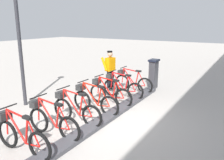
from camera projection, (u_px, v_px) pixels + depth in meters
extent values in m
plane|color=#B3ACA3|center=(106.00, 120.00, 6.76)|extent=(60.00, 60.00, 0.00)
cube|color=#47474C|center=(106.00, 118.00, 6.75)|extent=(0.44, 7.13, 0.10)
cube|color=#38383D|center=(153.00, 75.00, 9.88)|extent=(0.28, 0.44, 1.20)
cube|color=#194C8C|center=(150.00, 67.00, 9.87)|extent=(0.03, 0.30, 0.40)
cube|color=black|center=(154.00, 60.00, 9.73)|extent=(0.36, 0.52, 0.08)
torus|color=black|center=(145.00, 86.00, 9.15)|extent=(0.67, 0.07, 0.67)
torus|color=black|center=(122.00, 82.00, 9.68)|extent=(0.67, 0.07, 0.67)
cylinder|color=red|center=(129.00, 77.00, 9.44)|extent=(0.60, 0.05, 0.70)
cylinder|color=red|center=(137.00, 79.00, 9.27)|extent=(0.16, 0.04, 0.61)
cylinder|color=red|center=(131.00, 70.00, 9.33)|extent=(0.69, 0.05, 0.11)
cylinder|color=red|center=(140.00, 86.00, 9.26)|extent=(0.43, 0.03, 0.09)
cylinder|color=red|center=(142.00, 79.00, 9.16)|extent=(0.33, 0.03, 0.56)
cylinder|color=red|center=(123.00, 75.00, 9.59)|extent=(0.10, 0.04, 0.62)
cube|color=black|center=(138.00, 71.00, 9.16)|extent=(0.22, 0.10, 0.06)
cylinder|color=black|center=(124.00, 67.00, 9.48)|extent=(0.03, 0.54, 0.03)
cube|color=#2D2D2D|center=(121.00, 72.00, 9.59)|extent=(0.20, 0.28, 0.18)
torus|color=black|center=(135.00, 91.00, 8.40)|extent=(0.67, 0.07, 0.67)
torus|color=black|center=(111.00, 87.00, 8.93)|extent=(0.67, 0.07, 0.67)
cylinder|color=red|center=(119.00, 82.00, 8.69)|extent=(0.60, 0.05, 0.70)
cylinder|color=red|center=(127.00, 84.00, 8.52)|extent=(0.16, 0.04, 0.61)
cylinder|color=red|center=(120.00, 74.00, 8.58)|extent=(0.69, 0.05, 0.11)
cylinder|color=red|center=(130.00, 91.00, 8.51)|extent=(0.43, 0.03, 0.09)
cylinder|color=red|center=(132.00, 84.00, 8.41)|extent=(0.33, 0.03, 0.56)
cylinder|color=red|center=(112.00, 80.00, 8.84)|extent=(0.10, 0.04, 0.62)
cube|color=black|center=(128.00, 75.00, 8.41)|extent=(0.22, 0.10, 0.06)
cylinder|color=black|center=(112.00, 71.00, 8.73)|extent=(0.03, 0.54, 0.03)
cube|color=#2D2D2D|center=(110.00, 76.00, 8.84)|extent=(0.20, 0.28, 0.18)
torus|color=black|center=(124.00, 98.00, 7.65)|extent=(0.67, 0.07, 0.67)
torus|color=black|center=(98.00, 93.00, 8.18)|extent=(0.67, 0.07, 0.67)
cylinder|color=red|center=(106.00, 87.00, 7.94)|extent=(0.60, 0.05, 0.70)
cylinder|color=red|center=(114.00, 90.00, 7.77)|extent=(0.16, 0.04, 0.61)
cylinder|color=red|center=(107.00, 79.00, 7.83)|extent=(0.69, 0.05, 0.11)
cylinder|color=red|center=(118.00, 98.00, 7.76)|extent=(0.43, 0.03, 0.09)
cylinder|color=red|center=(120.00, 90.00, 7.66)|extent=(0.33, 0.03, 0.56)
cylinder|color=red|center=(99.00, 85.00, 8.09)|extent=(0.10, 0.04, 0.62)
cube|color=black|center=(116.00, 81.00, 7.66)|extent=(0.22, 0.10, 0.06)
cylinder|color=black|center=(99.00, 76.00, 7.98)|extent=(0.03, 0.54, 0.03)
cube|color=#2D2D2D|center=(97.00, 81.00, 8.09)|extent=(0.20, 0.28, 0.18)
torus|color=black|center=(109.00, 106.00, 6.90)|extent=(0.67, 0.07, 0.67)
torus|color=black|center=(82.00, 100.00, 7.43)|extent=(0.67, 0.07, 0.67)
cylinder|color=red|center=(90.00, 94.00, 7.19)|extent=(0.60, 0.05, 0.70)
cylinder|color=red|center=(99.00, 97.00, 7.02)|extent=(0.16, 0.04, 0.61)
cylinder|color=red|center=(92.00, 85.00, 7.08)|extent=(0.69, 0.05, 0.11)
cylinder|color=red|center=(104.00, 106.00, 7.01)|extent=(0.43, 0.03, 0.09)
cylinder|color=red|center=(105.00, 97.00, 6.91)|extent=(0.33, 0.03, 0.56)
cylinder|color=red|center=(83.00, 92.00, 7.34)|extent=(0.10, 0.04, 0.62)
cube|color=black|center=(101.00, 87.00, 6.91)|extent=(0.22, 0.10, 0.06)
cylinder|color=black|center=(83.00, 81.00, 7.23)|extent=(0.03, 0.54, 0.03)
cube|color=#2D2D2D|center=(81.00, 87.00, 7.34)|extent=(0.20, 0.28, 0.18)
torus|color=black|center=(92.00, 117.00, 6.15)|extent=(0.67, 0.07, 0.67)
torus|color=black|center=(63.00, 109.00, 6.68)|extent=(0.67, 0.07, 0.67)
cylinder|color=red|center=(71.00, 102.00, 6.44)|extent=(0.60, 0.05, 0.70)
cylinder|color=red|center=(81.00, 106.00, 6.27)|extent=(0.16, 0.04, 0.61)
cylinder|color=red|center=(73.00, 92.00, 6.33)|extent=(0.69, 0.05, 0.11)
cylinder|color=red|center=(86.00, 116.00, 6.26)|extent=(0.43, 0.03, 0.09)
cylinder|color=red|center=(87.00, 106.00, 6.16)|extent=(0.33, 0.03, 0.56)
cylinder|color=red|center=(63.00, 99.00, 6.59)|extent=(0.10, 0.04, 0.62)
cube|color=black|center=(82.00, 95.00, 6.16)|extent=(0.22, 0.10, 0.06)
cylinder|color=black|center=(63.00, 88.00, 6.49)|extent=(0.03, 0.54, 0.03)
cube|color=#2D2D2D|center=(61.00, 94.00, 6.59)|extent=(0.20, 0.28, 0.18)
torus|color=black|center=(69.00, 130.00, 5.40)|extent=(0.67, 0.07, 0.67)
torus|color=black|center=(39.00, 120.00, 5.93)|extent=(0.67, 0.07, 0.67)
cylinder|color=red|center=(47.00, 113.00, 5.69)|extent=(0.60, 0.05, 0.70)
cylinder|color=red|center=(58.00, 117.00, 5.52)|extent=(0.16, 0.04, 0.61)
cylinder|color=red|center=(48.00, 102.00, 5.58)|extent=(0.69, 0.05, 0.11)
cylinder|color=red|center=(63.00, 129.00, 5.51)|extent=(0.43, 0.03, 0.09)
cylinder|color=red|center=(64.00, 118.00, 5.41)|extent=(0.33, 0.03, 0.56)
cylinder|color=red|center=(39.00, 109.00, 5.84)|extent=(0.10, 0.04, 0.62)
cube|color=black|center=(59.00, 104.00, 5.41)|extent=(0.22, 0.10, 0.06)
cylinder|color=black|center=(38.00, 96.00, 5.74)|extent=(0.03, 0.54, 0.03)
cube|color=#2D2D2D|center=(36.00, 104.00, 5.84)|extent=(0.20, 0.28, 0.18)
torus|color=black|center=(40.00, 147.00, 4.65)|extent=(0.67, 0.07, 0.67)
torus|color=black|center=(8.00, 134.00, 5.18)|extent=(0.67, 0.07, 0.67)
cylinder|color=red|center=(16.00, 126.00, 4.94)|extent=(0.60, 0.05, 0.70)
cylinder|color=red|center=(27.00, 132.00, 4.78)|extent=(0.16, 0.04, 0.61)
cylinder|color=red|center=(16.00, 114.00, 4.84)|extent=(0.69, 0.05, 0.11)
cylinder|color=red|center=(33.00, 145.00, 4.77)|extent=(0.43, 0.03, 0.09)
cylinder|color=red|center=(33.00, 133.00, 4.66)|extent=(0.33, 0.03, 0.56)
cylinder|color=red|center=(7.00, 122.00, 5.09)|extent=(0.10, 0.04, 0.62)
cube|color=black|center=(27.00, 118.00, 4.66)|extent=(0.22, 0.10, 0.06)
cylinder|color=black|center=(6.00, 107.00, 4.99)|extent=(0.03, 0.54, 0.03)
cube|color=#2D2D2D|center=(4.00, 116.00, 5.10)|extent=(0.20, 0.28, 0.18)
cube|color=white|center=(107.00, 88.00, 9.83)|extent=(0.27, 0.15, 0.10)
cube|color=white|center=(113.00, 88.00, 9.91)|extent=(0.27, 0.15, 0.10)
cylinder|color=black|center=(109.00, 80.00, 9.70)|extent=(0.15, 0.15, 0.82)
cylinder|color=black|center=(112.00, 79.00, 9.85)|extent=(0.15, 0.15, 0.82)
cube|color=orange|center=(110.00, 64.00, 9.61)|extent=(0.32, 0.44, 0.56)
cylinder|color=orange|center=(104.00, 64.00, 9.48)|extent=(0.35, 0.15, 0.57)
cylinder|color=orange|center=(112.00, 62.00, 9.86)|extent=(0.35, 0.15, 0.57)
sphere|color=tan|center=(110.00, 54.00, 9.51)|extent=(0.22, 0.22, 0.22)
cylinder|color=black|center=(110.00, 52.00, 9.50)|extent=(0.22, 0.22, 0.06)
cylinder|color=#2D2D33|center=(20.00, 51.00, 7.53)|extent=(0.12, 0.12, 3.75)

